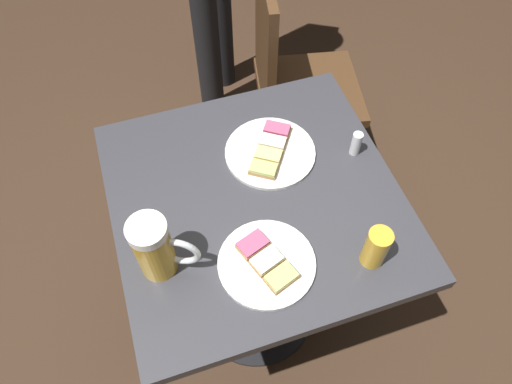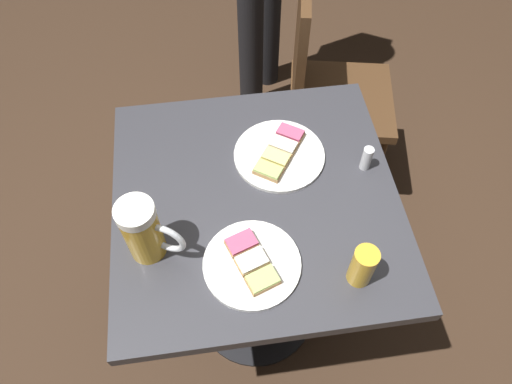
# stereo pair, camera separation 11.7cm
# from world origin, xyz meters

# --- Properties ---
(ground_plane) EXTENTS (6.00, 6.00, 0.00)m
(ground_plane) POSITION_xyz_m (0.00, 0.00, 0.00)
(ground_plane) COLOR #382619
(cafe_table) EXTENTS (0.71, 0.71, 0.78)m
(cafe_table) POSITION_xyz_m (0.00, 0.00, 0.60)
(cafe_table) COLOR black
(cafe_table) RESTS_ON ground_plane
(plate_near) EXTENTS (0.22, 0.22, 0.03)m
(plate_near) POSITION_xyz_m (-0.18, 0.03, 0.79)
(plate_near) COLOR white
(plate_near) RESTS_ON cafe_table
(plate_far) EXTENTS (0.24, 0.24, 0.03)m
(plate_far) POSITION_xyz_m (0.12, -0.08, 0.79)
(plate_far) COLOR white
(plate_far) RESTS_ON cafe_table
(beer_mug) EXTENTS (0.09, 0.14, 0.17)m
(beer_mug) POSITION_xyz_m (-0.11, 0.26, 0.86)
(beer_mug) COLOR gold
(beer_mug) RESTS_ON cafe_table
(beer_glass_small) EXTENTS (0.05, 0.05, 0.11)m
(beer_glass_small) POSITION_xyz_m (-0.24, -0.20, 0.83)
(beer_glass_small) COLOR gold
(beer_glass_small) RESTS_ON cafe_table
(salt_shaker) EXTENTS (0.03, 0.03, 0.07)m
(salt_shaker) POSITION_xyz_m (0.05, -0.29, 0.81)
(salt_shaker) COLOR silver
(salt_shaker) RESTS_ON cafe_table
(cafe_chair) EXTENTS (0.45, 0.45, 0.95)m
(cafe_chair) POSITION_xyz_m (0.59, -0.33, 0.55)
(cafe_chair) COLOR #472D19
(cafe_chair) RESTS_ON ground_plane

